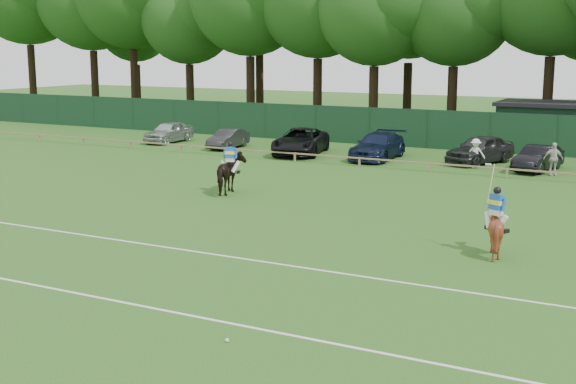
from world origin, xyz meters
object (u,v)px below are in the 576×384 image
Objects in this scene: sedan_navy at (378,146)px; spectator_left at (475,153)px; hatch_grey at (480,149)px; estate_black at (538,158)px; horse_chestnut at (495,230)px; utility_shed at (566,126)px; polo_ball at (227,340)px; suv_black at (301,141)px; spectator_mid at (553,159)px; horse_dark at (231,174)px; sedan_silver at (169,132)px; sedan_grey at (228,139)px.

spectator_left is at bearing -7.99° from sedan_navy.
hatch_grey is 3.56m from estate_black.
spectator_left is (-5.08, 17.28, -0.02)m from horse_chestnut.
hatch_grey is 8.61m from utility_shed.
polo_ball is at bearing 96.99° from horse_chestnut.
sedan_navy is 58.67× the size of polo_ball.
suv_black is 3.59× the size of spectator_left.
polo_ball is (-2.62, -26.84, -0.80)m from spectator_mid.
suv_black is at bearing -151.98° from hatch_grey.
horse_dark is 0.51× the size of sedan_silver.
hatch_grey reaches higher than estate_black.
horse_dark is 0.53× the size of estate_black.
sedan_grey is (-21.24, 17.85, -0.20)m from horse_chestnut.
polo_ball is (17.68, -28.02, -0.57)m from sedan_grey.
utility_shed is at bearing 20.77° from sedan_grey.
horse_chestnut is 0.31× the size of sedan_navy.
hatch_grey is at bearing 0.55° from sedan_silver.
suv_black is (-15.85, 17.59, -0.03)m from horse_chestnut.
estate_black is at bearing 86.58° from polo_ball.
sedan_navy is 9.05m from estate_black.
spectator_mid is at bearing -17.03° from suv_black.
suv_black is at bearing -93.47° from horse_dark.
spectator_left is at bearing -4.05° from sedan_silver.
utility_shed reaches higher than sedan_navy.
estate_black is 28.04m from polo_ball.
hatch_grey is (21.23, 0.42, 0.08)m from sedan_silver.
polo_ball is at bearing -77.39° from sedan_navy.
spectator_mid reaches higher than sedan_navy.
horse_dark reaches higher than spectator_mid.
suv_black is (10.63, -0.98, 0.07)m from sedan_silver.
estate_black is (-1.89, 17.81, -0.15)m from horse_chestnut.
sedan_silver is 26.02m from utility_shed.
suv_black is 10.78m from spectator_left.
sedan_navy is at bearing -148.45° from hatch_grey.
horse_dark is 23.99× the size of polo_ball.
estate_black is (9.05, -0.07, -0.10)m from sedan_navy.
estate_black is 2.56× the size of spectator_left.
sedan_navy is 3.11× the size of spectator_mid.
utility_shed is (19.41, 9.01, 0.92)m from sedan_grey.
horse_dark reaches higher than spectator_left.
hatch_grey is 52.09× the size of polo_ball.
sedan_grey is at bearing -169.26° from estate_black.
utility_shed reaches higher than sedan_silver.
horse_dark is 0.41× the size of sedan_navy.
sedan_silver is at bearing 167.99° from sedan_grey.
suv_black is at bearing -146.54° from utility_shed.
utility_shed is (1.73, 37.03, 1.49)m from polo_ball.
utility_shed is at bearing 17.99° from sedan_silver.
horse_dark is 13.21m from sedan_navy.
sedan_silver is at bearing -8.74° from horse_chestnut.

